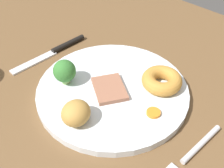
{
  "coord_description": "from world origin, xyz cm",
  "views": [
    {
      "loc": [
        -28.12,
        26.92,
        39.45
      ],
      "look_at": [
        -3.01,
        0.14,
        6.0
      ],
      "focal_mm": 44.25,
      "sensor_mm": 36.0,
      "label": 1
    }
  ],
  "objects_px": {
    "meat_slice_main": "(109,89)",
    "knife": "(56,50)",
    "broccoli_floret": "(65,71)",
    "dinner_plate": "(112,91)",
    "carrot_coin_front": "(154,112)",
    "fork": "(188,157)",
    "roast_potato_left": "(76,113)",
    "yorkshire_pudding": "(162,80)"
  },
  "relations": [
    {
      "from": "dinner_plate",
      "to": "knife",
      "type": "xyz_separation_m",
      "value": [
        0.18,
        -0.01,
        -0.0
      ]
    },
    {
      "from": "meat_slice_main",
      "to": "knife",
      "type": "distance_m",
      "value": 0.18
    },
    {
      "from": "carrot_coin_front",
      "to": "fork",
      "type": "xyz_separation_m",
      "value": [
        -0.08,
        0.03,
        -0.01
      ]
    },
    {
      "from": "roast_potato_left",
      "to": "dinner_plate",
      "type": "bearing_deg",
      "value": -83.13
    },
    {
      "from": "roast_potato_left",
      "to": "meat_slice_main",
      "type": "bearing_deg",
      "value": -83.04
    },
    {
      "from": "yorkshire_pudding",
      "to": "roast_potato_left",
      "type": "xyz_separation_m",
      "value": [
        0.05,
        0.16,
        0.01
      ]
    },
    {
      "from": "broccoli_floret",
      "to": "yorkshire_pudding",
      "type": "bearing_deg",
      "value": -139.85
    },
    {
      "from": "knife",
      "to": "meat_slice_main",
      "type": "bearing_deg",
      "value": 86.97
    },
    {
      "from": "carrot_coin_front",
      "to": "dinner_plate",
      "type": "bearing_deg",
      "value": 1.69
    },
    {
      "from": "roast_potato_left",
      "to": "broccoli_floret",
      "type": "height_order",
      "value": "broccoli_floret"
    },
    {
      "from": "dinner_plate",
      "to": "carrot_coin_front",
      "type": "xyz_separation_m",
      "value": [
        -0.09,
        -0.0,
        0.01
      ]
    },
    {
      "from": "meat_slice_main",
      "to": "yorkshire_pudding",
      "type": "xyz_separation_m",
      "value": [
        -0.06,
        -0.07,
        0.01
      ]
    },
    {
      "from": "fork",
      "to": "carrot_coin_front",
      "type": "bearing_deg",
      "value": -103.52
    },
    {
      "from": "meat_slice_main",
      "to": "yorkshire_pudding",
      "type": "bearing_deg",
      "value": -129.19
    },
    {
      "from": "dinner_plate",
      "to": "broccoli_floret",
      "type": "relative_size",
      "value": 5.76
    },
    {
      "from": "yorkshire_pudding",
      "to": "broccoli_floret",
      "type": "bearing_deg",
      "value": 40.15
    },
    {
      "from": "dinner_plate",
      "to": "carrot_coin_front",
      "type": "relative_size",
      "value": 11.75
    },
    {
      "from": "dinner_plate",
      "to": "yorkshire_pudding",
      "type": "height_order",
      "value": "yorkshire_pudding"
    },
    {
      "from": "fork",
      "to": "knife",
      "type": "relative_size",
      "value": 0.83
    },
    {
      "from": "carrot_coin_front",
      "to": "broccoli_floret",
      "type": "distance_m",
      "value": 0.18
    },
    {
      "from": "dinner_plate",
      "to": "fork",
      "type": "bearing_deg",
      "value": 172.19
    },
    {
      "from": "roast_potato_left",
      "to": "carrot_coin_front",
      "type": "height_order",
      "value": "roast_potato_left"
    },
    {
      "from": "yorkshire_pudding",
      "to": "knife",
      "type": "relative_size",
      "value": 0.4
    },
    {
      "from": "meat_slice_main",
      "to": "knife",
      "type": "relative_size",
      "value": 0.37
    },
    {
      "from": "dinner_plate",
      "to": "fork",
      "type": "distance_m",
      "value": 0.18
    },
    {
      "from": "meat_slice_main",
      "to": "broccoli_floret",
      "type": "xyz_separation_m",
      "value": [
        0.07,
        0.04,
        0.02
      ]
    },
    {
      "from": "meat_slice_main",
      "to": "fork",
      "type": "distance_m",
      "value": 0.18
    },
    {
      "from": "roast_potato_left",
      "to": "fork",
      "type": "bearing_deg",
      "value": -156.71
    },
    {
      "from": "roast_potato_left",
      "to": "broccoli_floret",
      "type": "relative_size",
      "value": 1.03
    },
    {
      "from": "fork",
      "to": "knife",
      "type": "height_order",
      "value": "knife"
    },
    {
      "from": "yorkshire_pudding",
      "to": "broccoli_floret",
      "type": "distance_m",
      "value": 0.18
    },
    {
      "from": "dinner_plate",
      "to": "meat_slice_main",
      "type": "xyz_separation_m",
      "value": [
        -0.0,
        0.01,
        0.01
      ]
    },
    {
      "from": "meat_slice_main",
      "to": "fork",
      "type": "height_order",
      "value": "meat_slice_main"
    },
    {
      "from": "broccoli_floret",
      "to": "fork",
      "type": "xyz_separation_m",
      "value": [
        -0.25,
        -0.02,
        -0.04
      ]
    },
    {
      "from": "dinner_plate",
      "to": "knife",
      "type": "distance_m",
      "value": 0.18
    },
    {
      "from": "meat_slice_main",
      "to": "roast_potato_left",
      "type": "bearing_deg",
      "value": 96.96
    },
    {
      "from": "roast_potato_left",
      "to": "carrot_coin_front",
      "type": "xyz_separation_m",
      "value": [
        -0.08,
        -0.1,
        -0.02
      ]
    },
    {
      "from": "broccoli_floret",
      "to": "fork",
      "type": "bearing_deg",
      "value": -174.81
    },
    {
      "from": "carrot_coin_front",
      "to": "knife",
      "type": "bearing_deg",
      "value": -1.93
    },
    {
      "from": "carrot_coin_front",
      "to": "fork",
      "type": "distance_m",
      "value": 0.09
    },
    {
      "from": "meat_slice_main",
      "to": "broccoli_floret",
      "type": "distance_m",
      "value": 0.09
    },
    {
      "from": "carrot_coin_front",
      "to": "broccoli_floret",
      "type": "xyz_separation_m",
      "value": [
        0.17,
        0.05,
        0.02
      ]
    }
  ]
}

